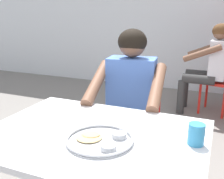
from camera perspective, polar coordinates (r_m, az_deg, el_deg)
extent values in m
cube|color=silver|center=(1.29, -3.75, -10.01)|extent=(1.06, 0.78, 0.03)
cylinder|color=#B2B2B7|center=(1.93, -11.84, -13.43)|extent=(0.04, 0.04, 0.72)
cylinder|color=#B7BABF|center=(1.20, -2.64, -11.11)|extent=(0.31, 0.31, 0.01)
torus|color=#B7BABF|center=(1.20, -2.65, -10.65)|extent=(0.31, 0.31, 0.01)
cylinder|color=#B2B5BA|center=(1.12, -0.77, -12.41)|extent=(0.07, 0.07, 0.02)
cylinder|color=maroon|center=(1.12, -0.77, -12.20)|extent=(0.06, 0.06, 0.01)
cylinder|color=#B2B5BA|center=(1.22, 1.57, -9.87)|extent=(0.07, 0.07, 0.02)
cylinder|color=#9E4714|center=(1.22, 1.57, -9.67)|extent=(0.06, 0.06, 0.01)
ellipsoid|color=tan|center=(1.22, -4.96, -10.26)|extent=(0.15, 0.15, 0.01)
ellipsoid|color=tan|center=(1.23, -4.59, -9.64)|extent=(0.10, 0.09, 0.01)
cylinder|color=#338CBF|center=(1.22, 17.76, -9.21)|extent=(0.07, 0.07, 0.10)
cylinder|color=#593319|center=(1.21, 17.88, -7.96)|extent=(0.06, 0.06, 0.02)
cube|color=red|center=(2.10, 4.48, -8.13)|extent=(0.44, 0.46, 0.04)
cube|color=red|center=(2.20, 5.62, -0.90)|extent=(0.38, 0.08, 0.40)
cylinder|color=red|center=(2.04, 7.89, -16.36)|extent=(0.03, 0.03, 0.42)
cylinder|color=red|center=(2.10, -1.03, -15.21)|extent=(0.03, 0.03, 0.42)
cylinder|color=red|center=(2.33, 9.12, -12.01)|extent=(0.03, 0.03, 0.42)
cylinder|color=red|center=(2.38, 1.37, -11.16)|extent=(0.03, 0.03, 0.42)
cylinder|color=#2B2B2B|center=(1.83, 7.40, -10.05)|extent=(0.17, 0.41, 0.12)
cylinder|color=#2B2B2B|center=(1.89, -1.73, -9.02)|extent=(0.17, 0.41, 0.12)
cube|color=#4C72C6|center=(1.95, 4.21, -0.42)|extent=(0.36, 0.24, 0.50)
cylinder|color=brown|center=(1.72, 9.73, 0.58)|extent=(0.13, 0.46, 0.25)
cylinder|color=brown|center=(1.81, -3.29, 1.55)|extent=(0.13, 0.46, 0.25)
sphere|color=brown|center=(1.88, 4.43, 9.85)|extent=(0.19, 0.19, 0.19)
ellipsoid|color=black|center=(1.88, 4.44, 10.28)|extent=(0.21, 0.20, 0.18)
cube|color=red|center=(3.75, 21.66, 1.62)|extent=(0.46, 0.47, 0.04)
cylinder|color=red|center=(3.70, 18.40, -1.89)|extent=(0.03, 0.03, 0.42)
cylinder|color=red|center=(3.99, 19.76, -0.73)|extent=(0.03, 0.03, 0.42)
cylinder|color=red|center=(3.63, 23.01, -2.71)|extent=(0.03, 0.03, 0.42)
cylinder|color=#323232|center=(3.64, 14.68, -1.62)|extent=(0.10, 0.10, 0.45)
cylinder|color=#323232|center=(3.54, 18.17, 2.09)|extent=(0.40, 0.13, 0.12)
cylinder|color=#323232|center=(3.92, 15.40, -0.38)|extent=(0.10, 0.10, 0.45)
cylinder|color=#323232|center=(3.83, 18.65, 3.08)|extent=(0.40, 0.13, 0.12)
cube|color=silver|center=(3.63, 21.91, 6.02)|extent=(0.20, 0.34, 0.49)
cylinder|color=brown|center=(3.42, 18.91, 7.43)|extent=(0.45, 0.08, 0.25)
cylinder|color=brown|center=(3.83, 19.49, 8.22)|extent=(0.45, 0.08, 0.25)
sphere|color=brown|center=(3.59, 22.49, 11.43)|extent=(0.19, 0.19, 0.19)
ellipsoid|color=brown|center=(3.59, 22.52, 11.65)|extent=(0.21, 0.20, 0.18)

